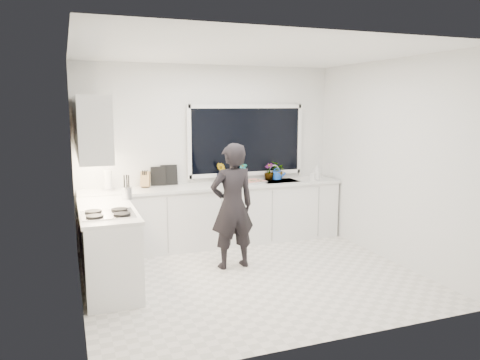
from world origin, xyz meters
name	(u,v)px	position (x,y,z in m)	size (l,w,h in m)	color
floor	(252,277)	(0.00, 0.00, -0.01)	(4.00, 3.50, 0.02)	beige
wall_back	(209,154)	(0.00, 1.76, 1.35)	(4.00, 0.02, 2.70)	white
wall_left	(74,178)	(-2.01, 0.00, 1.35)	(0.02, 3.50, 2.70)	white
wall_right	(390,161)	(2.01, 0.00, 1.35)	(0.02, 3.50, 2.70)	white
ceiling	(253,51)	(0.00, 0.00, 2.71)	(4.00, 3.50, 0.02)	white
window	(246,140)	(0.60, 1.73, 1.55)	(1.80, 0.02, 1.00)	black
base_cabinets_back	(216,216)	(0.00, 1.45, 0.44)	(3.92, 0.58, 0.88)	white
base_cabinets_left	(109,248)	(-1.67, 0.35, 0.44)	(0.58, 1.60, 0.88)	white
countertop_back	(216,186)	(0.00, 1.44, 0.90)	(3.94, 0.62, 0.04)	silver
countertop_left	(107,210)	(-1.67, 0.35, 0.90)	(0.62, 1.60, 0.04)	silver
upper_cabinets	(90,126)	(-1.79, 0.70, 1.85)	(0.34, 2.10, 0.70)	white
sink	(279,184)	(1.05, 1.45, 0.87)	(0.58, 0.42, 0.14)	silver
faucet	(274,172)	(1.05, 1.65, 1.03)	(0.03, 0.03, 0.22)	silver
stovetop	(108,214)	(-1.69, 0.00, 0.94)	(0.56, 0.48, 0.03)	black
person	(232,206)	(-0.11, 0.41, 0.81)	(0.59, 0.39, 1.63)	black
pizza_tray	(250,182)	(0.55, 1.42, 0.94)	(0.43, 0.32, 0.03)	silver
pizza	(250,181)	(0.55, 1.42, 0.95)	(0.40, 0.28, 0.01)	#B73718
watering_can	(277,175)	(1.08, 1.61, 0.98)	(0.14, 0.14, 0.13)	blue
paper_towel_roll	(108,181)	(-1.54, 1.55, 1.05)	(0.11, 0.11, 0.26)	silver
knife_block	(145,180)	(-1.02, 1.59, 1.03)	(0.13, 0.10, 0.22)	#A2794B
utensil_crock	(127,193)	(-1.38, 0.80, 1.00)	(0.13, 0.13, 0.16)	#BBBABF
picture_frame_large	(158,176)	(-0.81, 1.69, 1.06)	(0.22, 0.02, 0.28)	black
picture_frame_small	(169,175)	(-0.65, 1.69, 1.07)	(0.25, 0.02, 0.30)	black
herb_plants	(260,171)	(0.79, 1.61, 1.07)	(1.16, 0.28, 0.31)	#26662D
soap_bottles	(316,172)	(1.62, 1.30, 1.05)	(0.18, 0.14, 0.28)	#D8BF66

